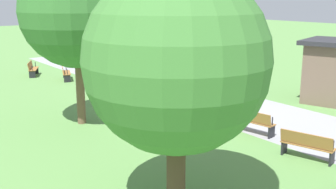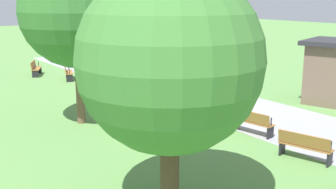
% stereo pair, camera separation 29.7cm
% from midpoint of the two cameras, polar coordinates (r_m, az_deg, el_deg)
% --- Properties ---
extents(ground_plane, '(120.00, 120.00, 0.00)m').
position_cam_midpoint_polar(ground_plane, '(18.64, 2.41, -1.90)').
color(ground_plane, '#5B8C47').
extents(path_paving, '(39.47, 4.60, 0.01)m').
position_cam_midpoint_polar(path_paving, '(19.75, 6.32, -1.09)').
color(path_paving, '#939399').
rests_on(path_paving, ground).
extents(bench_0, '(1.65, 1.15, 0.89)m').
position_cam_midpoint_polar(bench_0, '(27.58, -18.42, 3.41)').
color(bench_0, '#996633').
rests_on(bench_0, ground).
extents(bench_1, '(1.67, 1.01, 0.89)m').
position_cam_midpoint_polar(bench_1, '(25.63, -14.26, 2.97)').
color(bench_1, '#996633').
rests_on(bench_1, ground).
extents(bench_2, '(1.67, 0.87, 0.89)m').
position_cam_midpoint_polar(bench_2, '(23.63, -9.90, 2.33)').
color(bench_2, '#996633').
rests_on(bench_2, ground).
extents(bench_3, '(1.66, 0.72, 0.89)m').
position_cam_midpoint_polar(bench_3, '(21.59, -5.29, 1.44)').
color(bench_3, '#996633').
rests_on(bench_3, ground).
extents(bench_4, '(1.63, 0.56, 0.89)m').
position_cam_midpoint_polar(bench_4, '(19.52, -0.36, 0.22)').
color(bench_4, '#996633').
rests_on(bench_4, ground).
extents(bench_5, '(1.63, 0.56, 0.89)m').
position_cam_midpoint_polar(bench_5, '(17.45, 5.02, -1.42)').
color(bench_5, '#996633').
rests_on(bench_5, ground).
extents(bench_6, '(1.66, 0.72, 0.89)m').
position_cam_midpoint_polar(bench_6, '(15.39, 11.03, -3.64)').
color(bench_6, '#996633').
rests_on(bench_6, ground).
extents(bench_7, '(1.67, 0.87, 0.89)m').
position_cam_midpoint_polar(bench_7, '(13.39, 17.96, -6.66)').
color(bench_7, '#996633').
rests_on(bench_7, ground).
extents(tree_0, '(4.25, 4.25, 6.48)m').
position_cam_midpoint_polar(tree_0, '(16.15, -12.99, 11.04)').
color(tree_0, brown).
rests_on(tree_0, ground).
extents(tree_2, '(4.10, 4.10, 5.60)m').
position_cam_midpoint_polar(tree_2, '(8.95, 0.23, 4.57)').
color(tree_2, '#4C3828').
rests_on(tree_2, ground).
extents(lamp_post, '(0.32, 0.32, 3.60)m').
position_cam_midpoint_polar(lamp_post, '(20.52, -1.59, 6.75)').
color(lamp_post, black).
rests_on(lamp_post, ground).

